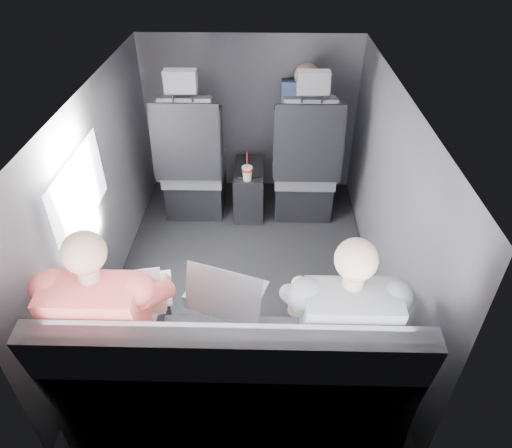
{
  "coord_description": "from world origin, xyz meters",
  "views": [
    {
      "loc": [
        0.14,
        -2.39,
        2.24
      ],
      "look_at": [
        0.08,
        -0.05,
        0.52
      ],
      "focal_mm": 32.0,
      "sensor_mm": 36.0,
      "label": 1
    }
  ],
  "objects_px": {
    "center_console": "(249,189)",
    "laptop_silver": "(225,292)",
    "front_seat_right": "(304,171)",
    "laptop_white": "(133,293)",
    "front_seat_left": "(194,170)",
    "passenger_rear_left": "(115,320)",
    "passenger_front_right": "(304,118)",
    "rear_bench": "(235,381)",
    "passenger_rear_right": "(339,325)",
    "laptop_black": "(342,299)",
    "soda_cup": "(247,173)"
  },
  "relations": [
    {
      "from": "passenger_rear_left",
      "to": "passenger_front_right",
      "type": "relative_size",
      "value": 1.6
    },
    {
      "from": "laptop_silver",
      "to": "passenger_rear_right",
      "type": "xyz_separation_m",
      "value": [
        0.54,
        -0.18,
        -0.02
      ]
    },
    {
      "from": "laptop_black",
      "to": "passenger_front_right",
      "type": "distance_m",
      "value": 1.92
    },
    {
      "from": "front_seat_left",
      "to": "passenger_rear_left",
      "type": "distance_m",
      "value": 1.82
    },
    {
      "from": "passenger_front_right",
      "to": "front_seat_left",
      "type": "bearing_deg",
      "value": -163.85
    },
    {
      "from": "laptop_white",
      "to": "passenger_rear_right",
      "type": "relative_size",
      "value": 0.33
    },
    {
      "from": "front_seat_right",
      "to": "center_console",
      "type": "height_order",
      "value": "front_seat_right"
    },
    {
      "from": "laptop_white",
      "to": "passenger_rear_left",
      "type": "height_order",
      "value": "passenger_rear_left"
    },
    {
      "from": "soda_cup",
      "to": "laptop_white",
      "type": "bearing_deg",
      "value": -108.57
    },
    {
      "from": "front_seat_right",
      "to": "laptop_silver",
      "type": "height_order",
      "value": "front_seat_right"
    },
    {
      "from": "center_console",
      "to": "soda_cup",
      "type": "relative_size",
      "value": 1.9
    },
    {
      "from": "front_seat_left",
      "to": "front_seat_right",
      "type": "distance_m",
      "value": 0.9
    },
    {
      "from": "center_console",
      "to": "laptop_white",
      "type": "xyz_separation_m",
      "value": [
        -0.51,
        -1.68,
        0.43
      ]
    },
    {
      "from": "laptop_white",
      "to": "passenger_rear_left",
      "type": "relative_size",
      "value": 0.32
    },
    {
      "from": "center_console",
      "to": "laptop_white",
      "type": "distance_m",
      "value": 1.81
    },
    {
      "from": "soda_cup",
      "to": "center_console",
      "type": "bearing_deg",
      "value": 87.96
    },
    {
      "from": "passenger_rear_left",
      "to": "passenger_front_right",
      "type": "bearing_deg",
      "value": 64.29
    },
    {
      "from": "laptop_white",
      "to": "front_seat_right",
      "type": "bearing_deg",
      "value": 59.69
    },
    {
      "from": "soda_cup",
      "to": "passenger_rear_left",
      "type": "distance_m",
      "value": 1.75
    },
    {
      "from": "center_console",
      "to": "laptop_silver",
      "type": "xyz_separation_m",
      "value": [
        -0.05,
        -1.66,
        0.44
      ]
    },
    {
      "from": "soda_cup",
      "to": "laptop_black",
      "type": "bearing_deg",
      "value": -70.9
    },
    {
      "from": "front_seat_left",
      "to": "rear_bench",
      "type": "bearing_deg",
      "value": -76.69
    },
    {
      "from": "passenger_rear_right",
      "to": "passenger_front_right",
      "type": "relative_size",
      "value": 1.58
    },
    {
      "from": "center_console",
      "to": "laptop_silver",
      "type": "relative_size",
      "value": 1.08
    },
    {
      "from": "rear_bench",
      "to": "passenger_front_right",
      "type": "height_order",
      "value": "passenger_front_right"
    },
    {
      "from": "laptop_silver",
      "to": "laptop_white",
      "type": "bearing_deg",
      "value": -177.94
    },
    {
      "from": "front_seat_right",
      "to": "laptop_black",
      "type": "height_order",
      "value": "front_seat_right"
    },
    {
      "from": "passenger_front_right",
      "to": "laptop_silver",
      "type": "bearing_deg",
      "value": -104.76
    },
    {
      "from": "front_seat_right",
      "to": "center_console",
      "type": "bearing_deg",
      "value": 174.93
    },
    {
      "from": "passenger_rear_right",
      "to": "passenger_front_right",
      "type": "distance_m",
      "value": 2.07
    },
    {
      "from": "passenger_rear_right",
      "to": "laptop_black",
      "type": "bearing_deg",
      "value": 78.99
    },
    {
      "from": "rear_bench",
      "to": "laptop_white",
      "type": "height_order",
      "value": "rear_bench"
    },
    {
      "from": "front_seat_left",
      "to": "passenger_rear_right",
      "type": "bearing_deg",
      "value": -62.62
    },
    {
      "from": "rear_bench",
      "to": "laptop_black",
      "type": "relative_size",
      "value": 4.48
    },
    {
      "from": "laptop_white",
      "to": "laptop_black",
      "type": "xyz_separation_m",
      "value": [
        1.02,
        -0.02,
        -0.0
      ]
    },
    {
      "from": "soda_cup",
      "to": "passenger_rear_left",
      "type": "bearing_deg",
      "value": -108.24
    },
    {
      "from": "passenger_rear_right",
      "to": "center_console",
      "type": "bearing_deg",
      "value": 104.73
    },
    {
      "from": "center_console",
      "to": "laptop_silver",
      "type": "distance_m",
      "value": 1.72
    },
    {
      "from": "front_seat_right",
      "to": "laptop_white",
      "type": "bearing_deg",
      "value": -120.31
    },
    {
      "from": "passenger_front_right",
      "to": "passenger_rear_right",
      "type": "bearing_deg",
      "value": -88.76
    },
    {
      "from": "center_console",
      "to": "passenger_front_right",
      "type": "relative_size",
      "value": 0.64
    },
    {
      "from": "passenger_rear_left",
      "to": "passenger_front_right",
      "type": "height_order",
      "value": "passenger_rear_left"
    },
    {
      "from": "passenger_front_right",
      "to": "laptop_white",
      "type": "bearing_deg",
      "value": -116.56
    },
    {
      "from": "front_seat_right",
      "to": "laptop_white",
      "type": "distance_m",
      "value": 1.91
    },
    {
      "from": "center_console",
      "to": "passenger_rear_left",
      "type": "bearing_deg",
      "value": -106.68
    },
    {
      "from": "passenger_rear_left",
      "to": "front_seat_left",
      "type": "bearing_deg",
      "value": 86.73
    },
    {
      "from": "front_seat_right",
      "to": "rear_bench",
      "type": "bearing_deg",
      "value": -103.31
    },
    {
      "from": "front_seat_right",
      "to": "laptop_silver",
      "type": "distance_m",
      "value": 1.71
    },
    {
      "from": "laptop_silver",
      "to": "passenger_rear_left",
      "type": "xyz_separation_m",
      "value": [
        -0.5,
        -0.18,
        -0.02
      ]
    },
    {
      "from": "soda_cup",
      "to": "passenger_rear_right",
      "type": "distance_m",
      "value": 1.74
    }
  ]
}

